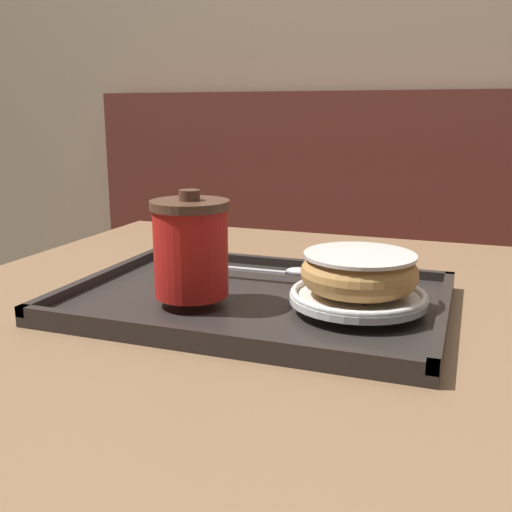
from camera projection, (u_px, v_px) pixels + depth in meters
wall_behind at (391, 16)px, 1.65m from camera, size 8.00×0.05×2.40m
booth_bench at (327, 342)px, 1.68m from camera, size 1.52×0.44×1.00m
cafe_table at (254, 425)px, 0.80m from camera, size 0.87×0.90×0.71m
serving_tray at (256, 301)px, 0.74m from camera, size 0.45×0.32×0.02m
coffee_cup_front at (191, 248)px, 0.69m from camera, size 0.09×0.09×0.12m
plate_with_chocolate_donut at (358, 296)px, 0.68m from camera, size 0.16×0.16×0.01m
donut_chocolate_glazed at (359, 272)px, 0.67m from camera, size 0.13×0.13×0.04m
spoon at (284, 271)px, 0.79m from camera, size 0.14×0.02×0.01m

